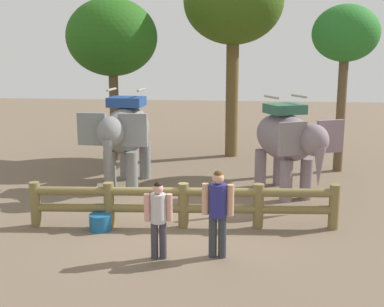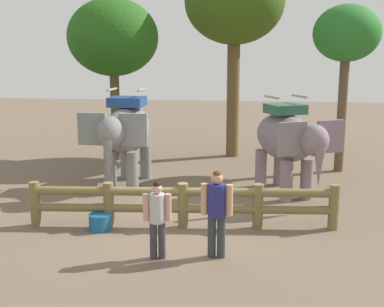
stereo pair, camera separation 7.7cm
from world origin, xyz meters
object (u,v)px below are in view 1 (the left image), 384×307
object	(u,v)px
tourist_woman_in_black	(218,208)
tree_far_right	(112,38)
log_fence	(183,202)
elephant_center	(287,140)
tree_back_center	(233,4)
elephant_near_left	(125,132)
feed_bucket	(101,222)
tourist_man_in_blue	(158,215)
tree_far_left	(346,37)

from	to	relation	value
tourist_woman_in_black	tree_far_right	bearing A→B (deg)	117.50
log_fence	tourist_woman_in_black	world-z (taller)	tourist_woman_in_black
elephant_center	tree_back_center	distance (m)	6.85
elephant_center	elephant_near_left	bearing A→B (deg)	176.01
tree_back_center	feed_bucket	size ratio (longest dim) A/B	14.57
tourist_man_in_blue	tree_back_center	size ratio (longest dim) A/B	0.21
log_fence	elephant_center	bearing A→B (deg)	49.69
log_fence	elephant_center	distance (m)	4.03
feed_bucket	tourist_man_in_blue	bearing A→B (deg)	-40.68
feed_bucket	tree_far_left	bearing A→B (deg)	45.58
tourist_woman_in_black	tree_back_center	xyz separation A→B (m)	(-0.12, 9.71, 4.71)
elephant_near_left	log_fence	bearing A→B (deg)	-56.54
tourist_man_in_blue	feed_bucket	bearing A→B (deg)	139.32
log_fence	feed_bucket	world-z (taller)	log_fence
log_fence	tourist_man_in_blue	distance (m)	1.83
elephant_near_left	tree_far_left	world-z (taller)	tree_far_left
log_fence	tree_far_right	xyz separation A→B (m)	(-3.52, 6.91, 3.86)
tourist_man_in_blue	tree_far_left	world-z (taller)	tree_far_left
log_fence	feed_bucket	distance (m)	1.94
elephant_center	tree_far_left	xyz separation A→B (m)	(1.96, 3.09, 2.90)
tourist_woman_in_black	feed_bucket	world-z (taller)	tourist_woman_in_black
elephant_center	feed_bucket	world-z (taller)	elephant_center
tree_far_left	tree_far_right	distance (m)	8.06
elephant_near_left	feed_bucket	size ratio (longest dim) A/B	6.70
tourist_man_in_blue	tree_far_right	world-z (taller)	tree_far_right
elephant_near_left	tree_far_left	distance (m)	7.76
feed_bucket	log_fence	bearing A→B (deg)	12.25
elephant_near_left	feed_bucket	world-z (taller)	elephant_near_left
tree_back_center	tree_far_right	bearing A→B (deg)	-164.12
tree_far_left	elephant_near_left	bearing A→B (deg)	-157.57
tourist_man_in_blue	tree_back_center	distance (m)	11.08
elephant_near_left	elephant_center	distance (m)	4.73
tourist_woman_in_black	elephant_near_left	bearing A→B (deg)	122.21
tourist_woman_in_black	feed_bucket	xyz separation A→B (m)	(-2.75, 1.18, -0.84)
elephant_center	tourist_man_in_blue	bearing A→B (deg)	-120.19
tree_far_left	feed_bucket	distance (m)	10.02
elephant_near_left	tree_far_right	distance (m)	4.76
tree_back_center	feed_bucket	world-z (taller)	tree_back_center
tree_far_right	feed_bucket	size ratio (longest dim) A/B	11.62
tourist_man_in_blue	tree_far_right	distance (m)	9.95
elephant_near_left	tree_back_center	distance (m)	6.98
tourist_woman_in_black	tree_far_left	bearing A→B (deg)	64.83
log_fence	tree_far_left	distance (m)	8.48
log_fence	feed_bucket	bearing A→B (deg)	-167.75
tree_far_left	tourist_man_in_blue	bearing A→B (deg)	-121.07
elephant_near_left	tourist_woman_in_black	distance (m)	5.82
log_fence	elephant_center	size ratio (longest dim) A/B	2.15
log_fence	elephant_near_left	size ratio (longest dim) A/B	2.09
feed_bucket	elephant_center	bearing A→B (deg)	37.68
log_fence	feed_bucket	xyz separation A→B (m)	(-1.85, -0.40, -0.42)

